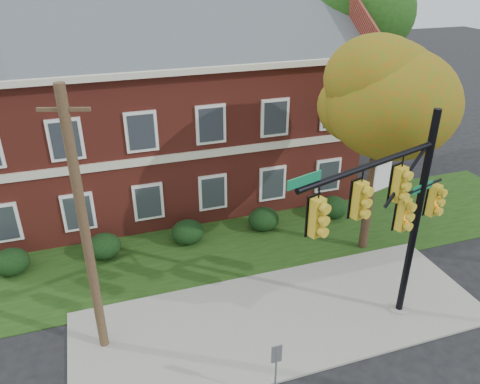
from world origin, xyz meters
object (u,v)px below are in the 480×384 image
object	(u,v)px
hedge_center	(188,232)
tree_right_rear	(362,19)
tree_near_right	(391,94)
hedge_right	(264,219)
traffic_signal	(394,209)
utility_pole	(85,231)
hedge_far_right	(333,207)
sign_post	(276,364)
hedge_left	(104,246)
hedge_far_left	(11,262)
apartment_building	(159,99)

from	to	relation	value
hedge_center	tree_right_rear	world-z (taller)	tree_right_rear
hedge_center	tree_near_right	size ratio (longest dim) A/B	0.16
hedge_right	traffic_signal	xyz separation A→B (m)	(1.25, -7.07, 4.01)
traffic_signal	hedge_center	bearing A→B (deg)	106.28
tree_near_right	utility_pole	xyz separation A→B (m)	(-11.09, -2.24, -2.39)
hedge_far_right	sign_post	bearing A→B (deg)	-126.76
hedge_far_right	traffic_signal	world-z (taller)	traffic_signal
sign_post	hedge_center	bearing A→B (deg)	95.05
hedge_left	utility_pole	world-z (taller)	utility_pole
hedge_left	hedge_center	world-z (taller)	same
tree_near_right	traffic_signal	size ratio (longest dim) A/B	1.17
hedge_far_left	hedge_right	bearing A→B (deg)	0.00
hedge_far_right	sign_post	world-z (taller)	sign_post
traffic_signal	sign_post	size ratio (longest dim) A/B	3.55
apartment_building	sign_post	bearing A→B (deg)	-87.95
tree_near_right	sign_post	size ratio (longest dim) A/B	4.17
hedge_center	utility_pole	size ratio (longest dim) A/B	0.17
hedge_far_right	tree_near_right	size ratio (longest dim) A/B	0.16
apartment_building	utility_pole	world-z (taller)	apartment_building
traffic_signal	utility_pole	distance (m)	8.85
apartment_building	sign_post	distance (m)	14.42
tree_right_rear	traffic_signal	world-z (taller)	tree_right_rear
hedge_left	traffic_signal	distance (m)	11.58
apartment_building	hedge_left	world-z (taller)	apartment_building
apartment_building	sign_post	size ratio (longest dim) A/B	9.14
hedge_center	hedge_right	size ratio (longest dim) A/B	1.00
hedge_far_left	hedge_right	size ratio (longest dim) A/B	1.00
utility_pole	sign_post	size ratio (longest dim) A/B	4.10
hedge_far_right	traffic_signal	size ratio (longest dim) A/B	0.19
hedge_center	tree_right_rear	size ratio (longest dim) A/B	0.13
hedge_center	sign_post	bearing A→B (deg)	-86.71
tree_right_rear	utility_pole	world-z (taller)	tree_right_rear
tree_right_rear	utility_pole	distance (m)	19.24
hedge_center	traffic_signal	distance (m)	9.42
apartment_building	hedge_left	distance (m)	7.73
traffic_signal	hedge_right	bearing A→B (deg)	82.41
hedge_right	traffic_signal	bearing A→B (deg)	-79.99
hedge_left	tree_near_right	world-z (taller)	tree_near_right
apartment_building	hedge_far_left	bearing A→B (deg)	-143.11
sign_post	hedge_left	bearing A→B (deg)	116.45
hedge_center	tree_near_right	distance (m)	9.90
traffic_signal	utility_pole	size ratio (longest dim) A/B	0.87
hedge_right	traffic_signal	size ratio (longest dim) A/B	0.19
apartment_building	tree_near_right	distance (m)	10.97
tree_right_rear	hedge_center	bearing A→B (deg)	-151.63
hedge_left	traffic_signal	bearing A→B (deg)	-40.61
apartment_building	hedge_center	world-z (taller)	apartment_building
tree_near_right	utility_pole	bearing A→B (deg)	-168.60
hedge_center	hedge_far_right	distance (m)	7.00
hedge_far_left	traffic_signal	distance (m)	14.29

